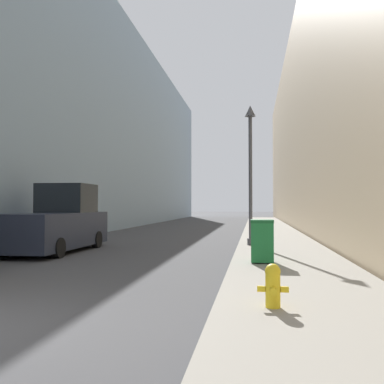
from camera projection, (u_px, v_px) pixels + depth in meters
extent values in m
cube|color=gray|center=(273.00, 235.00, 22.24)|extent=(3.15, 60.00, 0.16)
cube|color=#849EB2|center=(57.00, 127.00, 32.66)|extent=(12.00, 60.00, 15.22)
cube|color=tan|center=(381.00, 125.00, 29.26)|extent=(12.00, 60.00, 14.23)
cylinder|color=yellow|center=(273.00, 291.00, 6.28)|extent=(0.22, 0.22, 0.49)
sphere|color=yellow|center=(273.00, 271.00, 6.28)|extent=(0.23, 0.23, 0.23)
cylinder|color=yellow|center=(273.00, 267.00, 6.29)|extent=(0.06, 0.06, 0.05)
cylinder|color=yellow|center=(273.00, 291.00, 6.11)|extent=(0.11, 0.12, 0.11)
cylinder|color=yellow|center=(261.00, 289.00, 6.30)|extent=(0.12, 0.09, 0.09)
cylinder|color=yellow|center=(285.00, 289.00, 6.25)|extent=(0.12, 0.09, 0.09)
cube|color=#1E7538|center=(262.00, 242.00, 11.15)|extent=(0.57, 0.58, 1.01)
cube|color=#16572A|center=(262.00, 221.00, 11.16)|extent=(0.59, 0.60, 0.08)
cylinder|color=black|center=(253.00, 258.00, 11.41)|extent=(0.05, 0.16, 0.16)
cylinder|color=black|center=(271.00, 259.00, 11.34)|extent=(0.05, 0.16, 0.16)
cylinder|color=#4C4C51|center=(251.00, 242.00, 16.06)|extent=(0.26, 0.26, 0.25)
cylinder|color=#4C4C51|center=(250.00, 180.00, 16.13)|extent=(0.13, 0.13, 4.87)
cone|color=#4C4C51|center=(250.00, 111.00, 16.21)|extent=(0.41, 0.41, 0.41)
cube|color=#232838|center=(55.00, 230.00, 15.10)|extent=(1.95, 5.33, 1.21)
cube|color=black|center=(67.00, 198.00, 16.06)|extent=(1.79, 1.71, 1.07)
cylinder|color=black|center=(53.00, 239.00, 16.86)|extent=(0.24, 0.64, 0.64)
cylinder|color=black|center=(97.00, 239.00, 16.60)|extent=(0.24, 0.64, 0.64)
cylinder|color=black|center=(5.00, 247.00, 13.59)|extent=(0.24, 0.64, 0.64)
cylinder|color=black|center=(58.00, 248.00, 13.33)|extent=(0.24, 0.64, 0.64)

